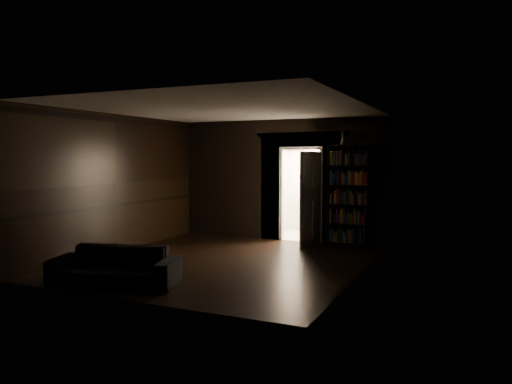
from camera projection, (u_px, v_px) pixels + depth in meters
ground at (226, 262)px, 9.19m from camera, size 5.50×5.50×0.00m
room_walls at (250, 169)px, 10.05m from camera, size 5.02×5.61×2.84m
kitchen_alcove at (316, 186)px, 12.41m from camera, size 2.20×1.80×2.60m
sofa at (115, 260)px, 7.58m from camera, size 2.07×1.31×0.74m
bookshelf at (349, 196)px, 10.78m from camera, size 0.93×0.42×2.20m
refrigerator at (324, 201)px, 12.60m from camera, size 0.79×0.74×1.65m
door at (311, 199)px, 10.86m from camera, size 0.23×0.84×2.05m
figurine at (343, 138)px, 10.72m from camera, size 0.10×0.10×0.28m
bottles at (324, 163)px, 12.45m from camera, size 0.62×0.10×0.25m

